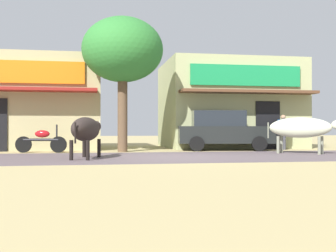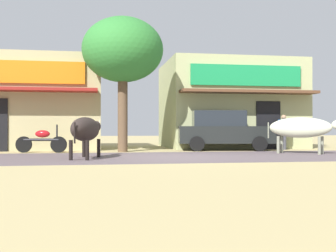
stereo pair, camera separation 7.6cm
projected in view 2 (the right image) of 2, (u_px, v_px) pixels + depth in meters
The scene contains 10 objects.
ground at pixel (173, 157), 13.52m from camera, with size 80.00×80.00×0.00m, color tan.
asphalt_road at pixel (173, 157), 13.52m from camera, with size 72.00×5.29×0.00m, color #5D4F53.
storefront_left_cafe at pixel (30, 104), 19.21m from camera, with size 6.33×5.93×4.04m.
storefront_right_club at pixel (229, 105), 20.77m from camera, with size 6.21×5.93×4.11m.
roadside_tree at pixel (123, 51), 16.37m from camera, with size 3.15×3.15×5.23m.
parked_hatchback_car at pixel (222, 130), 17.69m from camera, with size 4.07×2.40×1.64m.
parked_motorcycle at pixel (42, 140), 15.82m from camera, with size 1.91×0.47×1.06m.
cow_near_brown at pixel (86, 130), 12.71m from camera, with size 1.16×2.58×1.25m.
cow_far_dark at pixel (302, 128), 15.12m from camera, with size 2.39×2.14×1.31m.
pedestrian_by_shop at pixel (284, 129), 18.10m from camera, with size 0.42×0.61×1.50m.
Camera 2 is at (-2.41, -13.31, 0.90)m, focal length 45.16 mm.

